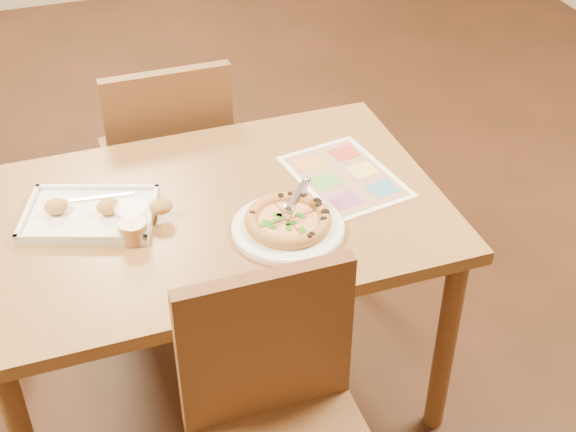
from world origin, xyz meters
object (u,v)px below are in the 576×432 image
object	(u,v)px
dining_table	(211,234)
pizza	(288,220)
plate	(288,229)
pizza_cutter	(295,199)
chair_far	(168,148)
chair_near	(279,408)
menu	(345,176)
glass_tumbler	(133,226)
appetizer_tray	(94,214)

from	to	relation	value
dining_table	pizza	size ratio (longest dim) A/B	5.54
plate	pizza_cutter	distance (m)	0.08
chair_far	pizza	size ratio (longest dim) A/B	2.00
chair_near	menu	size ratio (longest dim) A/B	1.27
pizza	pizza_cutter	xyz separation A→B (m)	(0.03, 0.02, 0.05)
pizza	chair_near	bearing A→B (deg)	-111.72
pizza	glass_tumbler	world-z (taller)	glass_tumbler
dining_table	pizza	world-z (taller)	pizza
chair_far	appetizer_tray	bearing A→B (deg)	60.32
chair_far	pizza	bearing A→B (deg)	103.28
pizza_cutter	dining_table	bearing A→B (deg)	106.53
chair_far	plate	distance (m)	0.80
appetizer_tray	plate	bearing A→B (deg)	-25.04
dining_table	pizza_cutter	world-z (taller)	pizza_cutter
appetizer_tray	menu	world-z (taller)	appetizer_tray
dining_table	pizza_cutter	bearing A→B (deg)	-33.06
dining_table	plate	bearing A→B (deg)	-43.06
glass_tumbler	chair_near	bearing A→B (deg)	-67.66
menu	plate	bearing A→B (deg)	-142.10
chair_near	chair_far	distance (m)	1.20
pizza_cutter	menu	xyz separation A→B (m)	(0.21, 0.16, -0.08)
chair_far	menu	size ratio (longest dim) A/B	1.27
chair_far	pizza_cutter	bearing A→B (deg)	105.63
chair_far	menu	bearing A→B (deg)	125.85
pizza_cutter	appetizer_tray	bearing A→B (deg)	118.69
chair_far	plate	world-z (taller)	chair_far
chair_far	appetizer_tray	world-z (taller)	chair_far
plate	pizza	xyz separation A→B (m)	(0.00, 0.01, 0.02)
plate	menu	bearing A→B (deg)	37.90
appetizer_tray	glass_tumbler	xyz separation A→B (m)	(0.09, -0.13, 0.03)
chair_near	glass_tumbler	world-z (taller)	chair_near
menu	chair_near	bearing A→B (deg)	-123.61
glass_tumbler	pizza	bearing A→B (deg)	-12.62
appetizer_tray	glass_tumbler	bearing A→B (deg)	-55.58
chair_far	chair_near	bearing A→B (deg)	90.00
dining_table	chair_near	xyz separation A→B (m)	(0.00, -0.60, -0.07)
chair_far	plate	bearing A→B (deg)	102.86
chair_near	plate	xyz separation A→B (m)	(0.17, 0.44, 0.16)
pizza	appetizer_tray	size ratio (longest dim) A/B	0.55
plate	menu	world-z (taller)	plate
dining_table	menu	size ratio (longest dim) A/B	3.50
dining_table	glass_tumbler	bearing A→B (deg)	-163.68
plate	glass_tumbler	world-z (taller)	glass_tumbler
chair_far	pizza_cutter	xyz separation A→B (m)	(0.21, -0.74, 0.23)
glass_tumbler	menu	xyz separation A→B (m)	(0.64, 0.09, -0.04)
chair_far	menu	distance (m)	0.73
menu	pizza	bearing A→B (deg)	-143.06
chair_far	pizza_cutter	world-z (taller)	chair_far
dining_table	plate	world-z (taller)	plate
chair_near	pizza	distance (m)	0.52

